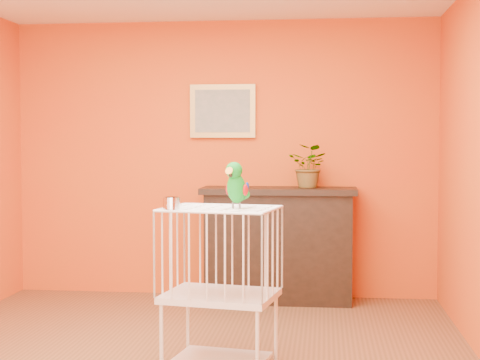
# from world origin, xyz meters

# --- Properties ---
(room_shell) EXTENTS (4.50, 4.50, 4.50)m
(room_shell) POSITION_xyz_m (0.00, 0.00, 1.58)
(room_shell) COLOR #CE5413
(room_shell) RESTS_ON ground
(console_cabinet) EXTENTS (1.41, 0.51, 1.04)m
(console_cabinet) POSITION_xyz_m (0.54, 2.01, 0.52)
(console_cabinet) COLOR black
(console_cabinet) RESTS_ON ground
(potted_plant) EXTENTS (0.49, 0.51, 0.31)m
(potted_plant) POSITION_xyz_m (0.82, 2.02, 1.20)
(potted_plant) COLOR #26722D
(potted_plant) RESTS_ON console_cabinet
(framed_picture) EXTENTS (0.62, 0.04, 0.50)m
(framed_picture) POSITION_xyz_m (0.00, 2.22, 1.75)
(framed_picture) COLOR #B88D41
(framed_picture) RESTS_ON room_shell
(birdcage) EXTENTS (0.76, 0.63, 1.05)m
(birdcage) POSITION_xyz_m (0.31, -0.11, 0.54)
(birdcage) COLOR silver
(birdcage) RESTS_ON ground
(feed_cup) EXTENTS (0.10, 0.10, 0.07)m
(feed_cup) POSITION_xyz_m (0.03, -0.28, 1.09)
(feed_cup) COLOR silver
(feed_cup) RESTS_ON birdcage
(parrot) EXTENTS (0.16, 0.26, 0.29)m
(parrot) POSITION_xyz_m (0.41, -0.17, 1.20)
(parrot) COLOR #59544C
(parrot) RESTS_ON birdcage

